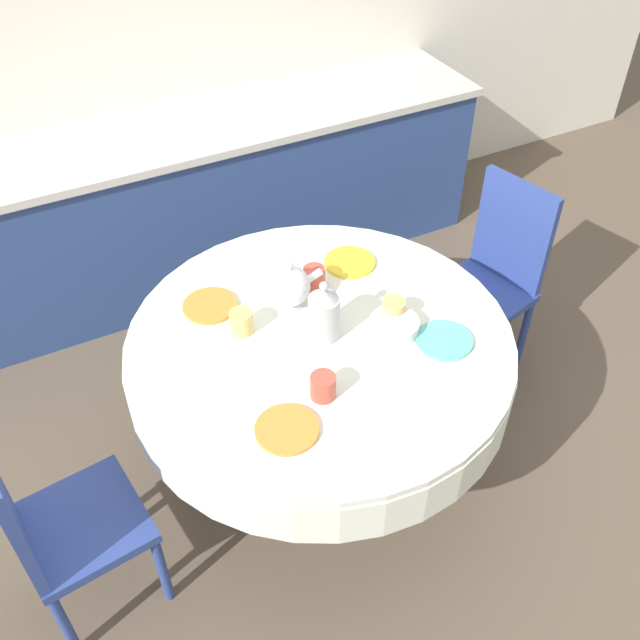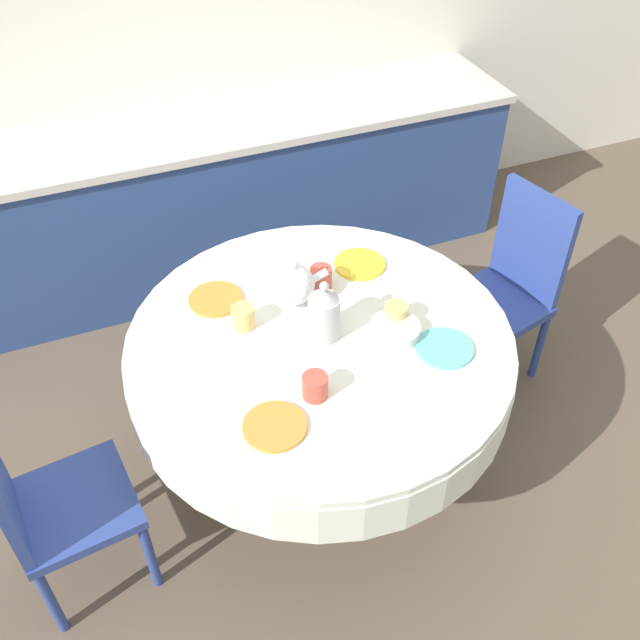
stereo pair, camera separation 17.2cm
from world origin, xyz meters
name	(u,v)px [view 2 (the right image)]	position (x,y,z in m)	size (l,w,h in m)	color
ground_plane	(320,464)	(0.00, 0.00, 0.00)	(12.00, 12.00, 0.00)	brown
wall_back	(178,15)	(0.00, 1.86, 1.30)	(7.00, 0.05, 2.60)	silver
kitchen_counter	(214,199)	(0.00, 1.53, 0.44)	(3.24, 0.64, 0.88)	#2D4784
dining_table	(320,360)	(0.00, 0.00, 0.64)	(1.42, 1.42, 0.77)	olive
chair_left	(509,283)	(1.03, 0.26, 0.51)	(0.48, 0.48, 0.94)	#2D428E
chair_right	(43,499)	(-1.05, -0.13, 0.51)	(0.45, 0.45, 0.94)	#2D428E
plate_near_left	(275,426)	(-0.29, -0.34, 0.77)	(0.21, 0.21, 0.01)	orange
cup_near_left	(315,386)	(-0.12, -0.26, 0.81)	(0.09, 0.09, 0.09)	#CC4C3D
plate_near_right	(444,348)	(0.38, -0.23, 0.77)	(0.21, 0.21, 0.01)	#60BCB7
cup_near_right	(396,315)	(0.28, -0.04, 0.81)	(0.09, 0.09, 0.09)	#DBB766
plate_far_left	(216,299)	(-0.30, 0.33, 0.77)	(0.21, 0.21, 0.01)	orange
cup_far_left	(243,317)	(-0.24, 0.16, 0.81)	(0.09, 0.09, 0.09)	#DBB766
plate_far_right	(359,264)	(0.30, 0.33, 0.77)	(0.21, 0.21, 0.01)	yellow
cup_far_right	(321,278)	(0.11, 0.26, 0.81)	(0.09, 0.09, 0.09)	#CC4C3D
coffee_carafe	(324,314)	(0.02, 0.00, 0.87)	(0.12, 0.12, 0.25)	#B2B2B7
teapot	(294,285)	(-0.02, 0.21, 0.86)	(0.22, 0.16, 0.20)	white
fruit_bowl	(395,331)	(0.25, -0.10, 0.79)	(0.18, 0.18, 0.05)	silver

